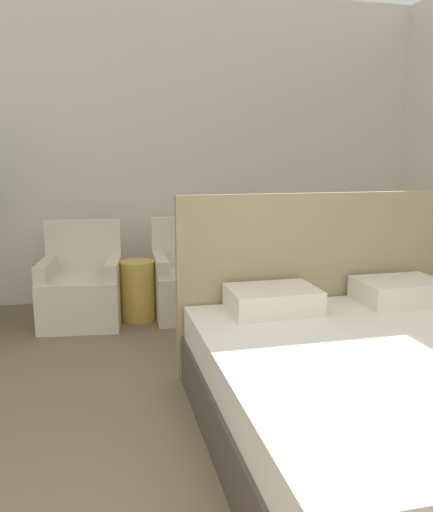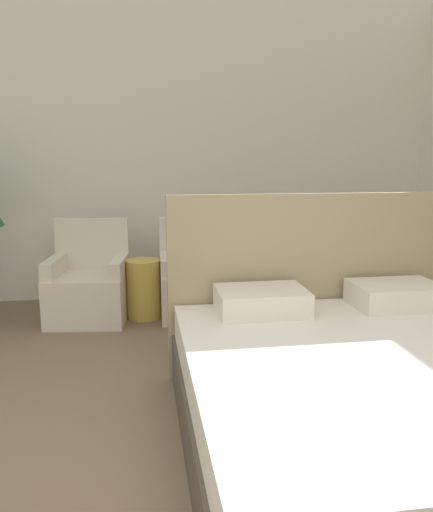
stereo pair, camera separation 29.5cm
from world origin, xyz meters
name	(u,v)px [view 2 (the right image)]	position (x,y,z in m)	size (l,w,h in m)	color
wall_back	(172,150)	(0.00, 4.16, 1.45)	(10.00, 0.06, 2.90)	silver
bed	(377,393)	(0.77, 1.26, 0.28)	(1.89, 1.98, 1.16)	#4C4238
armchair_near_window_left	(89,290)	(-0.78, 3.43, 0.27)	(0.70, 0.64, 0.85)	beige
armchair_near_window_right	(197,286)	(0.15, 3.43, 0.27)	(0.65, 0.58, 0.85)	beige
side_table	(144,289)	(-0.31, 3.43, 0.26)	(0.30, 0.30, 0.51)	gold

